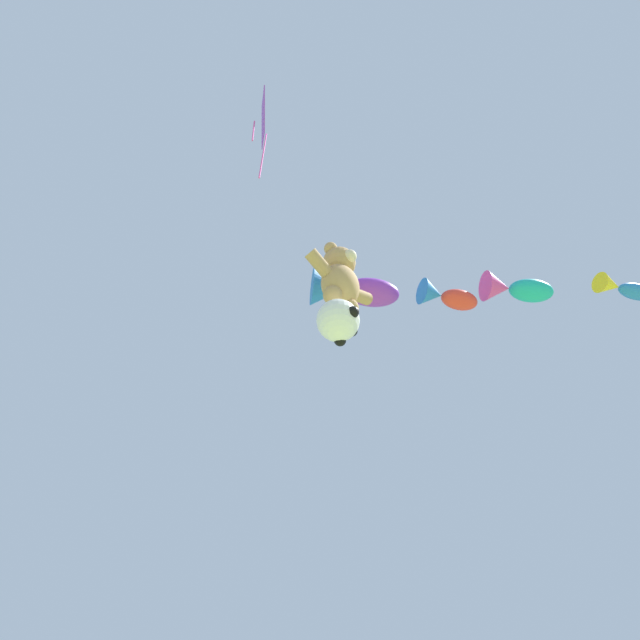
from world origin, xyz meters
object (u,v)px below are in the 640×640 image
fish_kite_teal (514,289)px  fish_kite_cobalt (623,288)px  fish_kite_crimson (446,297)px  soccer_ball_kite (338,321)px  fish_kite_violet (350,290)px  diamond_kite (263,122)px  teddy_bear_kite (340,278)px

fish_kite_teal → fish_kite_cobalt: size_ratio=1.15×
fish_kite_crimson → soccer_ball_kite: bearing=163.9°
fish_kite_violet → diamond_kite: 4.78m
fish_kite_cobalt → fish_kite_crimson: bearing=135.1°
fish_kite_violet → fish_kite_crimson: (1.82, -1.81, -0.27)m
soccer_ball_kite → fish_kite_violet: (1.45, 0.86, 2.97)m
teddy_bear_kite → diamond_kite: diamond_kite is taller
fish_kite_crimson → teddy_bear_kite: bearing=159.6°
teddy_bear_kite → diamond_kite: size_ratio=0.63×
fish_kite_violet → fish_kite_crimson: fish_kite_violet is taller
fish_kite_violet → fish_kite_crimson: 2.58m
teddy_bear_kite → fish_kite_cobalt: fish_kite_cobalt is taller
fish_kite_crimson → fish_kite_cobalt: size_ratio=0.97×
fish_kite_teal → fish_kite_cobalt: (1.85, -2.16, -0.26)m
diamond_kite → teddy_bear_kite: bearing=12.4°
fish_kite_violet → diamond_kite: size_ratio=0.73×
soccer_ball_kite → fish_kite_teal: size_ratio=0.48×
fish_kite_cobalt → fish_kite_violet: bearing=135.1°
soccer_ball_kite → diamond_kite: size_ratio=0.29×
teddy_bear_kite → diamond_kite: bearing=-167.6°
fish_kite_crimson → diamond_kite: diamond_kite is taller
fish_kite_crimson → fish_kite_teal: (1.62, -1.30, 0.60)m
fish_kite_violet → fish_kite_teal: 4.65m
soccer_ball_kite → fish_kite_teal: 6.32m
teddy_bear_kite → fish_kite_teal: size_ratio=1.05×
fish_kite_crimson → fish_kite_violet: bearing=135.2°
fish_kite_teal → diamond_kite: 8.09m
fish_kite_violet → fish_kite_teal: bearing=-42.0°
soccer_ball_kite → fish_kite_crimson: bearing=-16.1°
fish_kite_violet → fish_kite_cobalt: bearing=-44.9°
diamond_kite → fish_kite_crimson: bearing=-3.5°
soccer_ball_kite → fish_kite_crimson: fish_kite_crimson is taller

